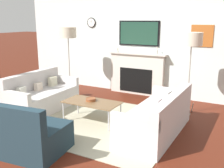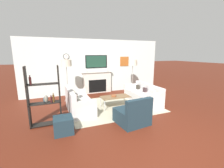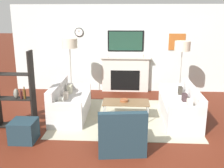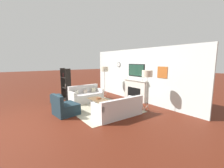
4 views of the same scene
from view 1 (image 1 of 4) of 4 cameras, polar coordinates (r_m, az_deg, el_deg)
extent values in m
cube|color=silver|center=(7.00, 5.95, 8.86)|extent=(7.14, 0.07, 2.70)
cube|color=beige|center=(7.01, 5.42, 2.13)|extent=(1.47, 0.16, 1.07)
cube|color=black|center=(6.97, 5.12, 0.77)|extent=(0.91, 0.01, 0.64)
cube|color=beige|center=(6.90, 5.46, 6.59)|extent=(1.59, 0.22, 0.04)
cylinder|color=#B2AD9E|center=(7.10, 1.25, 7.43)|extent=(0.04, 0.04, 0.10)
cylinder|color=white|center=(7.09, 1.25, 8.19)|extent=(0.03, 0.03, 0.09)
cylinder|color=#B2AD9E|center=(6.67, 9.76, 6.81)|extent=(0.04, 0.04, 0.10)
cylinder|color=white|center=(6.66, 9.80, 7.62)|extent=(0.03, 0.03, 0.09)
cube|color=black|center=(6.94, 5.85, 10.93)|extent=(1.11, 0.04, 0.64)
cube|color=#1E4233|center=(6.92, 5.79, 10.92)|extent=(1.03, 0.01, 0.57)
cylinder|color=black|center=(7.60, -4.50, 13.19)|extent=(0.27, 0.02, 0.27)
cylinder|color=silver|center=(7.59, -4.56, 13.19)|extent=(0.23, 0.00, 0.23)
cube|color=black|center=(7.59, -4.57, 13.41)|extent=(0.01, 0.00, 0.06)
cube|color=#AA5721|center=(6.50, 18.99, 9.88)|extent=(0.50, 0.02, 0.50)
cube|color=#ADA98F|center=(5.29, -4.17, -7.78)|extent=(3.29, 2.57, 0.01)
cube|color=silver|center=(5.98, -14.74, -3.48)|extent=(0.81, 1.67, 0.43)
cube|color=silver|center=(6.08, -17.14, 0.66)|extent=(0.19, 1.66, 0.39)
cube|color=silver|center=(6.48, -10.33, 0.89)|extent=(0.78, 0.11, 0.18)
cube|color=beige|center=(5.37, -20.47, -2.49)|extent=(0.78, 0.11, 0.18)
cube|color=beige|center=(6.33, -12.78, 0.59)|extent=(0.11, 0.21, 0.21)
cube|color=beige|center=(5.98, -15.75, -0.55)|extent=(0.11, 0.18, 0.17)
cube|color=beige|center=(5.65, -19.09, -1.57)|extent=(0.12, 0.20, 0.19)
cube|color=silver|center=(4.69, 9.38, -8.07)|extent=(0.79, 1.89, 0.44)
cube|color=silver|center=(4.48, 13.19, -4.22)|extent=(0.19, 1.88, 0.31)
cube|color=silver|center=(3.81, 4.89, -8.24)|extent=(0.76, 0.11, 0.18)
cube|color=silver|center=(5.39, 12.78, -1.84)|extent=(0.76, 0.11, 0.18)
cube|color=beige|center=(4.05, 8.34, -6.71)|extent=(0.11, 0.22, 0.22)
cube|color=#39292A|center=(4.55, 10.89, -4.71)|extent=(0.10, 0.18, 0.18)
cube|color=#343028|center=(5.06, 12.93, -2.87)|extent=(0.11, 0.19, 0.18)
cube|color=#1B2F39|center=(4.17, -16.22, -11.46)|extent=(0.92, 0.91, 0.43)
cube|color=#1B2F39|center=(3.77, -19.83, -7.67)|extent=(0.85, 0.23, 0.40)
cube|color=brown|center=(5.07, -4.44, -3.96)|extent=(1.09, 0.57, 0.02)
cylinder|color=#B7B7BC|center=(5.23, -10.54, -5.97)|extent=(0.02, 0.02, 0.40)
cylinder|color=#B7B7BC|center=(4.70, -0.76, -8.08)|extent=(0.02, 0.02, 0.40)
cylinder|color=#B7B7BC|center=(5.60, -7.43, -4.52)|extent=(0.02, 0.02, 0.40)
cylinder|color=#B7B7BC|center=(5.10, 1.92, -6.28)|extent=(0.02, 0.02, 0.40)
cylinder|color=brown|center=(5.11, -4.63, -3.42)|extent=(0.19, 0.19, 0.05)
torus|color=brown|center=(5.10, -4.64, -3.17)|extent=(0.20, 0.20, 0.02)
cylinder|color=#9E998E|center=(7.08, -8.26, -1.14)|extent=(0.09, 0.23, 0.28)
cylinder|color=#9E998E|center=(7.22, -9.25, -0.88)|extent=(0.17, 0.19, 0.28)
cylinder|color=#9E998E|center=(7.05, -9.78, -1.27)|extent=(0.23, 0.07, 0.28)
cylinder|color=#9E998E|center=(6.96, -9.33, 4.86)|extent=(0.02, 0.02, 1.23)
cylinder|color=beige|center=(6.89, -9.58, 11.01)|extent=(0.43, 0.43, 0.27)
cylinder|color=#9E998E|center=(5.85, 17.07, -4.92)|extent=(0.09, 0.23, 0.27)
cylinder|color=#9E998E|center=(5.93, 15.39, -4.56)|extent=(0.17, 0.19, 0.27)
cylinder|color=#9E998E|center=(5.75, 15.51, -5.16)|extent=(0.23, 0.07, 0.27)
cylinder|color=#9E998E|center=(5.66, 16.48, 2.05)|extent=(0.02, 0.02, 1.18)
cylinder|color=beige|center=(5.56, 16.99, 9.36)|extent=(0.42, 0.42, 0.26)
camera|label=2|loc=(4.88, -73.50, 4.72)|focal=24.00mm
camera|label=3|loc=(3.22, -97.77, 6.58)|focal=42.00mm
camera|label=4|loc=(2.97, 104.12, -1.47)|focal=24.00mm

